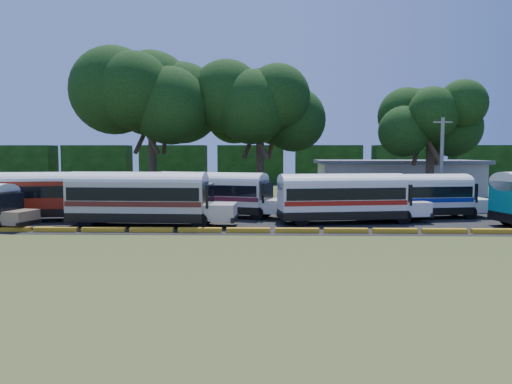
{
  "coord_description": "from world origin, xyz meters",
  "views": [
    {
      "loc": [
        2.72,
        -29.44,
        4.98
      ],
      "look_at": [
        1.85,
        6.0,
        2.12
      ],
      "focal_mm": 35.0,
      "sensor_mm": 36.0,
      "label": 1
    }
  ],
  "objects_px": {
    "tree_west": "(152,94)",
    "bus_white_red": "(344,195)",
    "bus_red": "(43,193)",
    "bus_cream_west": "(142,196)"
  },
  "relations": [
    {
      "from": "bus_cream_west",
      "to": "bus_white_red",
      "type": "xyz_separation_m",
      "value": [
        13.73,
        1.73,
        -0.1
      ]
    },
    {
      "from": "bus_white_red",
      "to": "tree_west",
      "type": "height_order",
      "value": "tree_west"
    },
    {
      "from": "bus_red",
      "to": "tree_west",
      "type": "bearing_deg",
      "value": 63.03
    },
    {
      "from": "bus_cream_west",
      "to": "tree_west",
      "type": "height_order",
      "value": "tree_west"
    },
    {
      "from": "bus_red",
      "to": "bus_cream_west",
      "type": "relative_size",
      "value": 0.98
    },
    {
      "from": "tree_west",
      "to": "bus_white_red",
      "type": "bearing_deg",
      "value": -41.76
    },
    {
      "from": "bus_red",
      "to": "tree_west",
      "type": "distance_m",
      "value": 17.42
    },
    {
      "from": "bus_red",
      "to": "tree_west",
      "type": "xyz_separation_m",
      "value": [
        4.68,
        14.36,
        8.69
      ]
    },
    {
      "from": "tree_west",
      "to": "bus_red",
      "type": "bearing_deg",
      "value": -108.04
    },
    {
      "from": "bus_red",
      "to": "bus_cream_west",
      "type": "distance_m",
      "value": 8.23
    }
  ]
}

